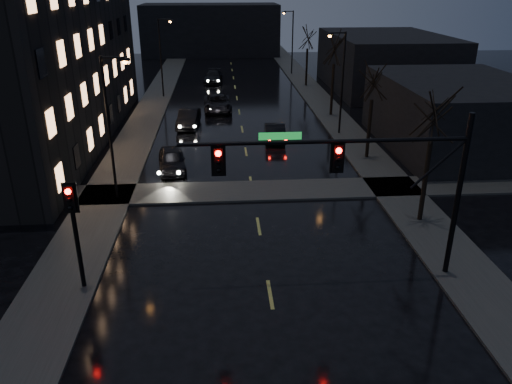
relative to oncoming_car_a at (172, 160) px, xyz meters
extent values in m
cube|color=#2D2D2B|center=(-3.46, 12.47, -0.66)|extent=(3.00, 140.00, 0.12)
cube|color=#2D2D2B|center=(13.54, 12.47, -0.66)|extent=(3.00, 140.00, 0.12)
cube|color=#2D2D2B|center=(5.04, -4.03, -0.66)|extent=(40.00, 3.00, 0.12)
cube|color=black|center=(-11.46, 7.47, 5.28)|extent=(12.00, 30.00, 12.00)
cube|color=black|center=(20.54, 3.47, 1.78)|extent=(10.00, 14.00, 5.00)
cube|color=black|center=(22.04, 25.47, 2.28)|extent=(12.00, 18.00, 6.00)
cube|color=black|center=(2.04, 55.47, 3.28)|extent=(22.00, 10.00, 8.00)
cylinder|color=black|center=(12.64, -13.53, 2.78)|extent=(0.22, 0.22, 7.00)
cylinder|color=black|center=(7.14, -13.53, 5.28)|extent=(11.00, 0.16, 0.16)
cylinder|color=black|center=(11.64, -13.53, 4.28)|extent=(2.05, 0.10, 2.05)
cube|color=#0C591E|center=(5.44, -13.53, 5.53)|extent=(1.60, 0.04, 0.28)
cube|color=black|center=(3.14, -13.53, 4.63)|extent=(0.35, 0.28, 1.05)
sphere|color=#FF0705|center=(3.14, -13.69, 4.96)|extent=(0.22, 0.22, 0.22)
cube|color=black|center=(7.64, -13.53, 4.63)|extent=(0.35, 0.28, 1.05)
sphere|color=#FF0705|center=(7.64, -13.69, 4.96)|extent=(0.22, 0.22, 0.22)
cylinder|color=black|center=(-2.46, -13.53, 1.48)|extent=(0.18, 0.18, 4.40)
cube|color=black|center=(-2.46, -13.53, 3.28)|extent=(0.35, 0.28, 1.05)
sphere|color=#FF0705|center=(-2.46, -13.69, 3.61)|extent=(0.22, 0.22, 0.22)
cylinder|color=black|center=(13.44, -8.53, 1.48)|extent=(0.24, 0.24, 4.40)
cylinder|color=black|center=(13.44, 1.47, 1.34)|extent=(0.24, 0.24, 4.12)
cylinder|color=black|center=(13.44, 13.47, 1.62)|extent=(0.24, 0.24, 4.68)
cylinder|color=black|center=(13.44, 27.47, 1.42)|extent=(0.24, 0.24, 4.29)
cylinder|color=black|center=(-2.76, -4.53, 3.28)|extent=(0.16, 0.16, 8.00)
cylinder|color=black|center=(-2.16, -4.53, 7.18)|extent=(1.20, 0.10, 0.10)
cube|color=black|center=(-1.56, -4.53, 7.08)|extent=(0.50, 0.25, 0.15)
sphere|color=orange|center=(-1.56, -4.53, 6.98)|extent=(0.28, 0.28, 0.28)
cylinder|color=black|center=(-2.76, 22.47, 3.28)|extent=(0.16, 0.16, 8.00)
cylinder|color=black|center=(-2.16, 22.47, 7.18)|extent=(1.20, 0.10, 0.10)
cube|color=black|center=(-1.56, 22.47, 7.08)|extent=(0.50, 0.25, 0.15)
sphere|color=orange|center=(-1.56, 22.47, 6.98)|extent=(0.28, 0.28, 0.28)
cylinder|color=black|center=(12.84, 7.47, 3.28)|extent=(0.16, 0.16, 8.00)
cylinder|color=black|center=(12.24, 7.47, 7.18)|extent=(1.20, 0.10, 0.10)
cube|color=black|center=(11.64, 7.47, 7.08)|extent=(0.50, 0.25, 0.15)
sphere|color=orange|center=(11.64, 7.47, 6.98)|extent=(0.28, 0.28, 0.28)
cylinder|color=black|center=(12.84, 35.47, 3.28)|extent=(0.16, 0.16, 8.00)
cylinder|color=black|center=(12.24, 35.47, 7.18)|extent=(1.20, 0.10, 0.10)
cube|color=black|center=(11.64, 35.47, 7.08)|extent=(0.50, 0.25, 0.15)
sphere|color=orange|center=(11.64, 35.47, 6.98)|extent=(0.28, 0.28, 0.28)
imported|color=black|center=(0.00, 0.00, 0.00)|extent=(2.26, 4.42, 1.44)
imported|color=black|center=(0.55, 10.48, 0.03)|extent=(1.96, 4.66, 1.50)
imported|color=black|center=(3.01, 16.03, 0.04)|extent=(2.74, 5.56, 1.52)
imported|color=black|center=(2.50, 30.33, 0.00)|extent=(2.44, 5.14, 1.45)
imported|color=black|center=(7.43, 6.15, -0.02)|extent=(1.72, 4.36, 1.41)
camera|label=1|loc=(3.28, -31.14, 10.83)|focal=35.00mm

